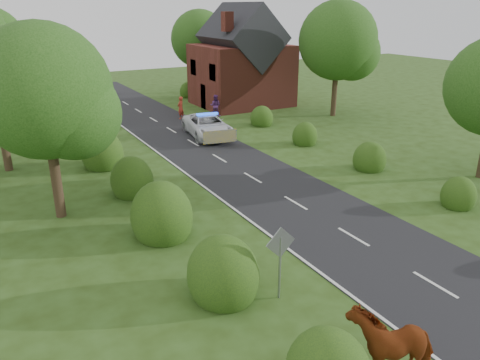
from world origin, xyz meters
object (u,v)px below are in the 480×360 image
road_sign (280,252)px  police_van (208,126)px  pedestrian_red (181,108)px  cow (390,346)px  pedestrian_purple (215,106)px

road_sign → police_van: size_ratio=0.42×
police_van → pedestrian_red: pedestrian_red is taller
cow → road_sign: bearing=-154.5°
pedestrian_red → pedestrian_purple: pedestrian_red is taller
road_sign → police_van: 20.21m
cow → pedestrian_purple: (9.49, 28.77, 0.07)m
cow → pedestrian_red: 30.03m
road_sign → pedestrian_red: bearing=74.2°
pedestrian_red → cow: bearing=44.4°
road_sign → police_van: bearing=70.8°
road_sign → pedestrian_red: size_ratio=1.36×
road_sign → police_van: road_sign is taller
police_van → cow: bearing=-95.9°
cow → pedestrian_red: size_ratio=1.29×
police_van → pedestrian_purple: 6.56m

